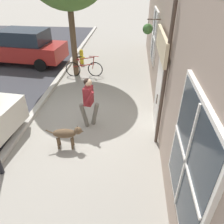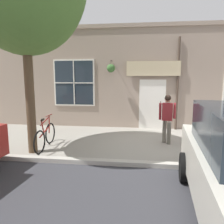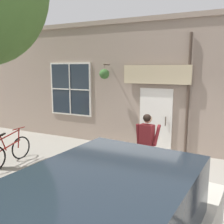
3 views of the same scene
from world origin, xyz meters
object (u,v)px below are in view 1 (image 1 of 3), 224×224
dog_on_leash (67,134)px  fire_hydrant (82,56)px  leaning_bicycle (84,68)px  pedestrian_walking (89,99)px  parked_car_nearest_curb (24,47)px

dog_on_leash → fire_hydrant: size_ratio=1.36×
leaning_bicycle → fire_hydrant: leaning_bicycle is taller
leaning_bicycle → fire_hydrant: (0.46, -1.59, 0.02)m
fire_hydrant → pedestrian_walking: bearing=104.7°
fire_hydrant → parked_car_nearest_curb: bearing=4.1°
pedestrian_walking → fire_hydrant: pedestrian_walking is taller
dog_on_leash → parked_car_nearest_curb: bearing=-57.9°
dog_on_leash → leaning_bicycle: bearing=-83.9°
leaning_bicycle → fire_hydrant: 1.66m
leaning_bicycle → parked_car_nearest_curb: bearing=-21.9°
leaning_bicycle → fire_hydrant: bearing=-73.8°
dog_on_leash → leaning_bicycle: (0.53, -4.94, -0.10)m
pedestrian_walking → fire_hydrant: size_ratio=2.12×
dog_on_leash → fire_hydrant: fire_hydrant is taller
leaning_bicycle → parked_car_nearest_curb: (3.44, -1.38, 0.50)m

